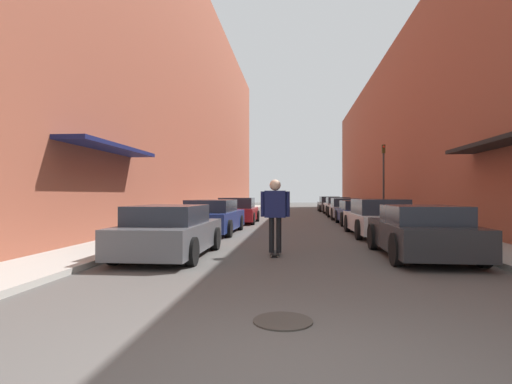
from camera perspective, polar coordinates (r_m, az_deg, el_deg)
The scene contains 17 objects.
ground at distance 22.42m, azimuth 5.61°, elevation -4.18°, with size 105.90×105.90×0.00m, color #4C4947.
curb_strip_left at distance 27.69m, azimuth -4.88°, elevation -3.34°, with size 1.80×48.14×0.12m.
curb_strip_right at distance 27.68m, azimuth 16.10°, elevation -3.32°, with size 1.80×48.14×0.12m.
building_row_left at distance 28.98m, azimuth -10.64°, elevation 11.82°, with size 4.90×48.14×15.22m.
building_row_right at distance 28.58m, azimuth 21.86°, elevation 7.47°, with size 4.90×48.14×10.75m.
parked_car_left_0 at distance 9.82m, azimuth -12.18°, elevation -5.57°, with size 1.88×3.96×1.23m.
parked_car_left_1 at distance 15.42m, azimuth -6.17°, elevation -3.59°, with size 1.90×4.66×1.29m.
parked_car_left_2 at distance 20.92m, azimuth -2.65°, elevation -2.73°, with size 2.04×3.96×1.33m.
parked_car_right_0 at distance 10.23m, azimuth 22.46°, elevation -5.26°, with size 1.90×4.13×1.23m.
parked_car_right_1 at distance 15.08m, azimuth 17.01°, elevation -3.58°, with size 1.97×4.72×1.33m.
parked_car_right_2 at distance 20.29m, azimuth 14.42°, elevation -2.90°, with size 1.98×4.00×1.19m.
parked_car_right_3 at distance 25.05m, azimuth 12.52°, elevation -2.36°, with size 1.85×4.46×1.27m.
parked_car_right_4 at distance 30.24m, azimuth 11.55°, elevation -1.98°, with size 1.89×4.49×1.30m.
parked_car_right_5 at distance 35.87m, azimuth 10.41°, elevation -1.74°, with size 1.88×4.04×1.33m.
skateboarder at distance 9.75m, azimuth 2.76°, elevation -2.37°, with size 0.71×0.78×1.86m.
manhole_cover at distance 4.90m, azimuth 3.85°, elevation -17.91°, with size 0.70×0.70×0.02m.
traffic_light at distance 22.08m, azimuth 17.76°, elevation 2.41°, with size 0.16×0.22×4.00m.
Camera 1 is at (0.02, -3.12, 1.49)m, focal length 28.00 mm.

